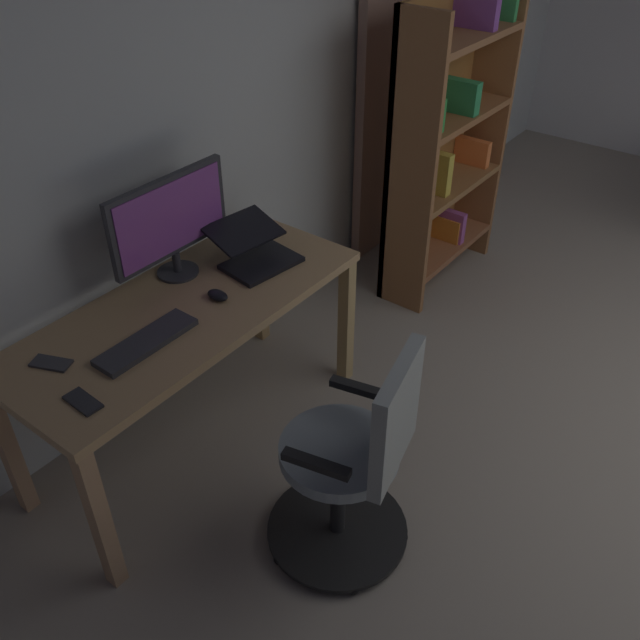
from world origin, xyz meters
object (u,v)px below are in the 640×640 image
Objects in this scene: computer_keyboard at (147,342)px; cell_phone_by_monitor at (83,402)px; desk at (188,323)px; bookshelf at (442,146)px; computer_mouse at (218,295)px; office_chair at (354,466)px; cell_phone_face_up at (51,363)px; computer_monitor at (170,220)px; laptop at (255,251)px.

computer_keyboard is 0.35m from cell_phone_by_monitor.
bookshelf reaches higher than desk.
computer_keyboard reaches higher than cell_phone_by_monitor.
cell_phone_by_monitor is (0.72, 0.08, -0.01)m from computer_mouse.
desk is 0.17m from computer_mouse.
office_chair is 1.16m from cell_phone_face_up.
cell_phone_by_monitor is (0.34, 0.08, -0.01)m from computer_keyboard.
bookshelf reaches higher than computer_monitor.
computer_keyboard is 2.17m from bookshelf.
desk is 0.58m from cell_phone_face_up.
computer_keyboard is at bearing 91.13° from office_chair.
laptop is (-0.49, -0.89, 0.36)m from office_chair.
computer_monitor is at bearing 164.51° from cell_phone_face_up.
desk is at bearing 53.96° from computer_monitor.
office_chair is at bearing 93.11° from cell_phone_face_up.
computer_monitor is at bearing -146.03° from computer_keyboard.
office_chair is at bearing 129.07° from cell_phone_by_monitor.
cell_phone_face_up is at bearing -11.12° from desk.
desk is 0.43m from computer_monitor.
laptop reaches higher than desk.
computer_monitor is at bearing -10.16° from bookshelf.
computer_mouse is at bearing 64.98° from office_chair.
computer_mouse is (-0.38, -0.00, 0.01)m from computer_keyboard.
bookshelf reaches higher than computer_mouse.
bookshelf is at bearing 178.94° from computer_mouse.
bookshelf is at bearing 8.51° from office_chair.
office_chair reaches higher than computer_mouse.
bookshelf is (-2.46, 0.22, 0.09)m from cell_phone_face_up.
cell_phone_by_monitor is at bearing 0.98° from bookshelf.
bookshelf is (-1.79, 0.03, 0.08)m from computer_mouse.
laptop is 1.05m from cell_phone_by_monitor.
laptop is at bearing -169.42° from cell_phone_by_monitor.
computer_monitor is at bearing -126.04° from desk.
computer_monitor is (-0.15, -0.21, 0.35)m from desk.
laptop is 1.48m from bookshelf.
cell_phone_face_up is (0.29, -0.18, -0.01)m from computer_keyboard.
computer_keyboard is at bearing 0.10° from computer_mouse.
computer_mouse reaches higher than desk.
office_chair is at bearing 21.74° from bookshelf.
computer_keyboard is 2.87× the size of cell_phone_by_monitor.
office_chair is at bearing 69.14° from laptop.
laptop is at bearing 48.20° from office_chair.
desk is 0.45m from laptop.
office_chair reaches higher than computer_keyboard.
bookshelf reaches higher than cell_phone_face_up.
cell_phone_face_up is at bearing -99.83° from cell_phone_by_monitor.
desk is 10.79× the size of cell_phone_face_up.
computer_monitor is 0.56m from computer_keyboard.
cell_phone_face_up is (0.98, -0.11, -0.05)m from laptop.
computer_monitor reaches higher than laptop.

